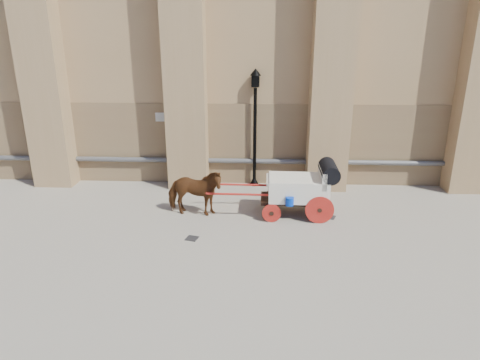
{
  "coord_description": "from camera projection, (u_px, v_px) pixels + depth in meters",
  "views": [
    {
      "loc": [
        1.57,
        -11.3,
        5.43
      ],
      "look_at": [
        1.0,
        1.0,
        1.15
      ],
      "focal_mm": 32.0,
      "sensor_mm": 36.0,
      "label": 1
    }
  ],
  "objects": [
    {
      "name": "carriage",
      "position": [
        303.0,
        187.0,
        13.1
      ],
      "size": [
        3.98,
        1.42,
        1.74
      ],
      "rotation": [
        0.0,
        0.0,
        -0.02
      ],
      "color": "black",
      "rests_on": "ground"
    },
    {
      "name": "street_lamp",
      "position": [
        255.0,
        125.0,
        15.29
      ],
      "size": [
        0.4,
        0.4,
        4.25
      ],
      "color": "black",
      "rests_on": "ground"
    },
    {
      "name": "ground",
      "position": [
        204.0,
        228.0,
        12.52
      ],
      "size": [
        90.0,
        90.0,
        0.0
      ],
      "primitive_type": "plane",
      "color": "gray",
      "rests_on": "ground"
    },
    {
      "name": "drain_grate_near",
      "position": [
        192.0,
        238.0,
        11.86
      ],
      "size": [
        0.39,
        0.39,
        0.01
      ],
      "primitive_type": "cube",
      "rotation": [
        0.0,
        0.0,
        -0.26
      ],
      "color": "black",
      "rests_on": "ground"
    },
    {
      "name": "horse",
      "position": [
        194.0,
        192.0,
        13.15
      ],
      "size": [
        1.86,
        0.98,
        1.51
      ],
      "primitive_type": "imported",
      "rotation": [
        0.0,
        0.0,
        1.48
      ],
      "color": "brown",
      "rests_on": "ground"
    },
    {
      "name": "drain_grate_far",
      "position": [
        330.0,
        217.0,
        13.22
      ],
      "size": [
        0.42,
        0.42,
        0.01
      ],
      "primitive_type": "cube",
      "rotation": [
        0.0,
        0.0,
        -0.38
      ],
      "color": "black",
      "rests_on": "ground"
    }
  ]
}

